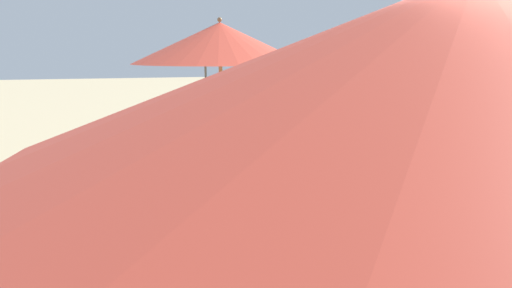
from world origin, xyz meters
TOP-DOWN VIEW (x-y plane):
  - umbrella_nearest at (-1.05, -0.25)m, footprint 2.27×2.27m
  - umbrella_second at (-0.94, 4.10)m, footprint 2.25×2.25m
  - lounger_second_shoreside at (-0.47, 5.29)m, footprint 1.40×0.86m
  - umbrella_farthest at (-0.59, 8.03)m, footprint 1.94×1.94m
  - lounger_farthest_shoreside at (0.13, 9.16)m, footprint 1.42×0.62m
  - lounger_farthest_inland at (-0.15, 7.00)m, footprint 1.30×0.76m
  - person_walking_near at (1.43, 10.63)m, footprint 0.37×0.42m
  - cooler_box at (2.80, 8.99)m, footprint 0.46×0.63m

SIDE VIEW (x-z plane):
  - cooler_box at x=2.80m, z-range 0.00..0.37m
  - lounger_second_shoreside at x=-0.47m, z-range -0.03..0.58m
  - lounger_farthest_shoreside at x=0.13m, z-range 0.00..0.64m
  - lounger_farthest_inland at x=-0.15m, z-range 0.02..0.63m
  - person_walking_near at x=1.43m, z-range 0.18..1.86m
  - umbrella_nearest at x=-1.05m, z-range 1.02..3.61m
  - umbrella_farthest at x=-0.59m, z-range 1.07..3.75m
  - umbrella_second at x=-0.94m, z-range 1.07..3.85m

